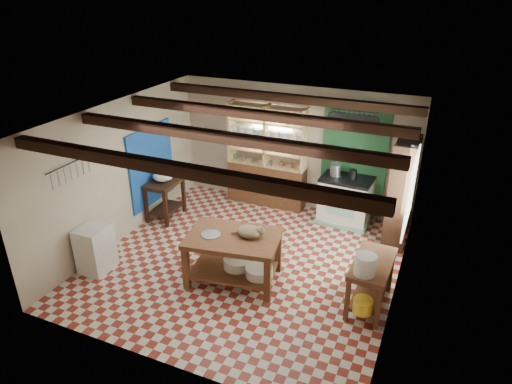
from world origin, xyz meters
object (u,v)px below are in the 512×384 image
at_px(right_counter, 370,283).
at_px(white_cabinet, 95,249).
at_px(prep_table, 165,199).
at_px(work_table, 234,258).
at_px(stove, 345,200).
at_px(cat, 249,231).

bearing_deg(right_counter, white_cabinet, -166.71).
bearing_deg(prep_table, work_table, -34.05).
bearing_deg(stove, cat, -107.19).
xyz_separation_m(right_counter, cat, (-1.91, -0.14, 0.53)).
relative_size(stove, prep_table, 1.20).
bearing_deg(right_counter, stove, 113.47).
xyz_separation_m(prep_table, right_counter, (4.38, -1.16, -0.03)).
bearing_deg(cat, work_table, -178.69).
relative_size(prep_table, right_counter, 0.77).
distance_m(work_table, right_counter, 2.16).
height_order(work_table, prep_table, prep_table).
distance_m(work_table, white_cabinet, 2.34).
distance_m(white_cabinet, right_counter, 4.49).
height_order(stove, cat, cat).
relative_size(prep_table, white_cabinet, 1.02).
xyz_separation_m(work_table, white_cabinet, (-2.25, -0.66, -0.01)).
bearing_deg(right_counter, work_table, -171.95).
bearing_deg(white_cabinet, stove, 42.69).
relative_size(work_table, right_counter, 1.35).
xyz_separation_m(prep_table, cat, (2.47, -1.30, 0.50)).
bearing_deg(prep_table, stove, 18.29).
height_order(stove, right_counter, stove).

